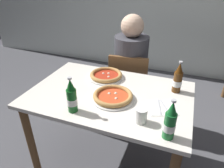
# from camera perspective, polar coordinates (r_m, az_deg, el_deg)

# --- Properties ---
(ground_plane) EXTENTS (8.00, 8.00, 0.00)m
(ground_plane) POSITION_cam_1_polar(r_m,az_deg,el_deg) (2.04, -0.53, -20.65)
(ground_plane) COLOR #4C4C51
(dining_table_main) EXTENTS (1.20, 0.80, 0.75)m
(dining_table_main) POSITION_cam_1_polar(r_m,az_deg,el_deg) (1.61, -0.63, -5.93)
(dining_table_main) COLOR silver
(dining_table_main) RESTS_ON ground_plane
(chair_behind_table) EXTENTS (0.44, 0.44, 0.85)m
(chair_behind_table) POSITION_cam_1_polar(r_m,az_deg,el_deg) (2.19, 4.75, -0.47)
(chair_behind_table) COLOR brown
(chair_behind_table) RESTS_ON ground_plane
(diner_seated) EXTENTS (0.34, 0.34, 1.21)m
(diner_seated) POSITION_cam_1_polar(r_m,az_deg,el_deg) (2.18, 5.05, 2.50)
(diner_seated) COLOR #2D3342
(diner_seated) RESTS_ON ground_plane
(pizza_margherita_near) EXTENTS (0.31, 0.31, 0.04)m
(pizza_margherita_near) POSITION_cam_1_polar(r_m,az_deg,el_deg) (1.47, 0.25, -3.46)
(pizza_margherita_near) COLOR white
(pizza_margherita_near) RESTS_ON dining_table_main
(pizza_marinara_far) EXTENTS (0.30, 0.30, 0.04)m
(pizza_marinara_far) POSITION_cam_1_polar(r_m,az_deg,el_deg) (1.75, -1.65, 2.42)
(pizza_marinara_far) COLOR white
(pizza_marinara_far) RESTS_ON dining_table_main
(beer_bottle_left) EXTENTS (0.07, 0.07, 0.25)m
(beer_bottle_left) POSITION_cam_1_polar(r_m,az_deg,el_deg) (1.15, 15.85, -10.21)
(beer_bottle_left) COLOR #196B2D
(beer_bottle_left) RESTS_ON dining_table_main
(beer_bottle_center) EXTENTS (0.07, 0.07, 0.25)m
(beer_bottle_center) POSITION_cam_1_polar(r_m,az_deg,el_deg) (1.59, 17.83, 1.25)
(beer_bottle_center) COLOR #512D0F
(beer_bottle_center) RESTS_ON dining_table_main
(beer_bottle_right) EXTENTS (0.07, 0.07, 0.25)m
(beer_bottle_right) POSITION_cam_1_polar(r_m,az_deg,el_deg) (1.33, -11.15, -3.67)
(beer_bottle_right) COLOR #14591E
(beer_bottle_right) RESTS_ON dining_table_main
(napkin_with_cutlery) EXTENTS (0.23, 0.23, 0.01)m
(napkin_with_cutlery) POSITION_cam_1_polar(r_m,az_deg,el_deg) (1.43, 13.78, -6.36)
(napkin_with_cutlery) COLOR white
(napkin_with_cutlery) RESTS_ON dining_table_main
(paper_cup) EXTENTS (0.07, 0.07, 0.09)m
(paper_cup) POSITION_cam_1_polar(r_m,az_deg,el_deg) (1.26, 8.10, -8.68)
(paper_cup) COLOR white
(paper_cup) RESTS_ON dining_table_main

